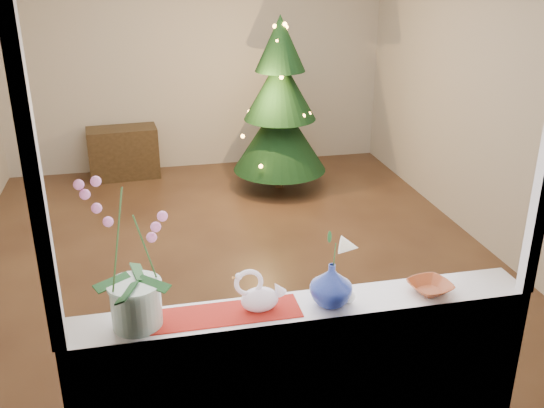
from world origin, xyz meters
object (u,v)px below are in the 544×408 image
(paperweight, at_px, (348,297))
(side_table, at_px, (124,153))
(blue_vase, at_px, (331,282))
(xmas_tree, at_px, (280,105))
(orchid_pot, at_px, (131,254))
(swan, at_px, (260,291))
(amber_dish, at_px, (430,288))

(paperweight, xyz_separation_m, side_table, (-1.11, 4.64, -0.66))
(blue_vase, relative_size, paperweight, 3.74)
(xmas_tree, distance_m, side_table, 1.96)
(orchid_pot, distance_m, paperweight, 1.02)
(paperweight, bearing_deg, side_table, 103.49)
(paperweight, bearing_deg, orchid_pot, 178.62)
(blue_vase, distance_m, paperweight, 0.12)
(blue_vase, bearing_deg, swan, 176.61)
(amber_dish, relative_size, side_table, 0.22)
(xmas_tree, relative_size, side_table, 2.38)
(swan, height_order, side_table, swan)
(swan, relative_size, blue_vase, 1.00)
(blue_vase, distance_m, amber_dish, 0.51)
(side_table, bearing_deg, blue_vase, -81.53)
(amber_dish, bearing_deg, orchid_pot, 179.39)
(swan, distance_m, blue_vase, 0.33)
(orchid_pot, relative_size, amber_dish, 4.07)
(orchid_pot, height_order, xmas_tree, xmas_tree)
(paperweight, distance_m, side_table, 4.82)
(xmas_tree, bearing_deg, paperweight, -98.49)
(orchid_pot, xyz_separation_m, xmas_tree, (1.55, 3.89, -0.33))
(orchid_pot, xyz_separation_m, blue_vase, (0.88, -0.02, -0.23))
(orchid_pot, distance_m, side_table, 4.73)
(paperweight, height_order, amber_dish, paperweight)
(swan, bearing_deg, blue_vase, 15.43)
(paperweight, distance_m, xmas_tree, 3.96)
(amber_dish, bearing_deg, xmas_tree, 87.57)
(orchid_pot, relative_size, paperweight, 10.94)
(blue_vase, bearing_deg, xmas_tree, 80.29)
(orchid_pot, relative_size, swan, 2.92)
(swan, distance_m, side_table, 4.73)
(orchid_pot, relative_size, xmas_tree, 0.37)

